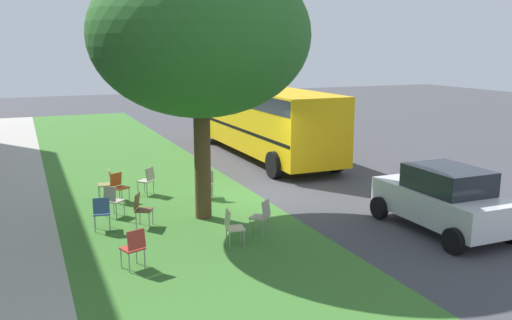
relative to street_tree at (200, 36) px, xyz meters
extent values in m
plane|color=#424247|center=(1.38, -2.46, -4.83)|extent=(80.00, 80.00, 0.00)
cube|color=#3D752D|center=(1.38, 0.74, -4.82)|extent=(48.00, 6.00, 0.01)
cylinder|color=brown|center=(0.00, 0.00, -3.08)|extent=(0.44, 0.44, 3.49)
ellipsoid|color=#2D6B28|center=(0.00, 0.00, 0.02)|extent=(5.66, 5.66, 4.19)
cube|color=brown|center=(-0.13, 1.64, -4.39)|extent=(0.55, 0.55, 0.04)
cube|color=brown|center=(-0.05, 1.80, -4.15)|extent=(0.40, 0.25, 0.40)
cylinder|color=gray|center=(-0.37, 1.57, -4.61)|extent=(0.02, 0.02, 0.42)
cylinder|color=gray|center=(-0.05, 1.41, -4.61)|extent=(0.02, 0.02, 0.42)
cylinder|color=gray|center=(-0.22, 1.87, -4.61)|extent=(0.02, 0.02, 0.42)
cylinder|color=gray|center=(0.10, 1.71, -4.61)|extent=(0.02, 0.02, 0.42)
cube|color=#C64C1E|center=(2.40, 1.81, -4.39)|extent=(0.56, 0.56, 0.04)
cube|color=#C64C1E|center=(2.56, 1.90, -4.15)|extent=(0.27, 0.39, 0.40)
cylinder|color=gray|center=(2.17, 1.89, -4.61)|extent=(0.02, 0.02, 0.42)
cylinder|color=gray|center=(2.35, 1.57, -4.61)|extent=(0.02, 0.02, 0.42)
cylinder|color=gray|center=(2.46, 2.06, -4.61)|extent=(0.02, 0.02, 0.42)
cylinder|color=gray|center=(2.64, 1.74, -4.61)|extent=(0.02, 0.02, 0.42)
cube|color=#B7332D|center=(-2.77, 2.43, -4.39)|extent=(0.51, 0.53, 0.04)
cube|color=#B7332D|center=(-2.94, 2.38, -4.15)|extent=(0.21, 0.41, 0.40)
cylinder|color=gray|center=(-2.55, 2.32, -4.61)|extent=(0.02, 0.02, 0.42)
cylinder|color=gray|center=(-2.66, 2.66, -4.61)|extent=(0.02, 0.02, 0.42)
cylinder|color=gray|center=(-2.87, 2.21, -4.61)|extent=(0.02, 0.02, 0.42)
cylinder|color=gray|center=(-2.99, 2.55, -4.61)|extent=(0.02, 0.02, 0.42)
cube|color=#335184|center=(0.03, 2.67, -4.39)|extent=(0.46, 0.47, 0.04)
cube|color=#335184|center=(-0.15, 2.70, -4.15)|extent=(0.14, 0.41, 0.40)
cylinder|color=gray|center=(0.17, 2.47, -4.61)|extent=(0.02, 0.02, 0.42)
cylinder|color=gray|center=(0.22, 2.83, -4.61)|extent=(0.02, 0.02, 0.42)
cylinder|color=gray|center=(-0.17, 2.52, -4.61)|extent=(0.02, 0.02, 0.42)
cylinder|color=gray|center=(-0.11, 2.88, -4.61)|extent=(0.02, 0.02, 0.42)
cube|color=#ADA393|center=(1.90, -0.70, -4.39)|extent=(0.48, 0.49, 0.04)
cube|color=#ADA393|center=(1.73, -0.67, -4.15)|extent=(0.17, 0.41, 0.40)
cylinder|color=gray|center=(2.03, -0.92, -4.61)|extent=(0.02, 0.02, 0.42)
cylinder|color=gray|center=(2.11, -0.56, -4.61)|extent=(0.02, 0.02, 0.42)
cylinder|color=gray|center=(1.70, -0.84, -4.61)|extent=(0.02, 0.02, 0.42)
cylinder|color=gray|center=(1.77, -0.49, -4.61)|extent=(0.02, 0.02, 0.42)
cube|color=olive|center=(3.00, 2.19, -4.39)|extent=(0.43, 0.41, 0.04)
cube|color=olive|center=(2.99, 2.01, -4.15)|extent=(0.40, 0.09, 0.40)
cylinder|color=gray|center=(3.18, 2.36, -4.61)|extent=(0.02, 0.02, 0.42)
cylinder|color=gray|center=(2.82, 2.36, -4.61)|extent=(0.02, 0.02, 0.42)
cylinder|color=gray|center=(3.17, 2.02, -4.61)|extent=(0.02, 0.02, 0.42)
cylinder|color=gray|center=(2.81, 2.02, -4.61)|extent=(0.02, 0.02, 0.42)
cube|color=#ADA393|center=(1.05, 2.20, -4.39)|extent=(0.58, 0.58, 0.04)
cube|color=#ADA393|center=(0.93, 2.33, -4.15)|extent=(0.35, 0.33, 0.40)
cylinder|color=gray|center=(1.03, 1.95, -4.61)|extent=(0.02, 0.02, 0.42)
cylinder|color=gray|center=(1.29, 2.19, -4.61)|extent=(0.02, 0.02, 0.42)
cylinder|color=gray|center=(0.80, 2.20, -4.61)|extent=(0.02, 0.02, 0.42)
cylinder|color=gray|center=(1.07, 2.44, -4.61)|extent=(0.02, 0.02, 0.42)
cube|color=beige|center=(-2.40, 0.00, -4.39)|extent=(0.47, 0.46, 0.04)
cube|color=beige|center=(-2.37, 0.18, -4.15)|extent=(0.41, 0.14, 0.40)
cylinder|color=gray|center=(-2.60, -0.14, -4.61)|extent=(0.02, 0.02, 0.42)
cylinder|color=gray|center=(-2.25, -0.20, -4.61)|extent=(0.02, 0.02, 0.42)
cylinder|color=gray|center=(-2.55, 0.19, -4.61)|extent=(0.02, 0.02, 0.42)
cylinder|color=gray|center=(-2.20, 0.14, -4.61)|extent=(0.02, 0.02, 0.42)
cube|color=#ADA393|center=(2.97, 0.94, -4.39)|extent=(0.58, 0.58, 0.04)
cube|color=#ADA393|center=(2.84, 0.82, -4.15)|extent=(0.34, 0.35, 0.40)
cylinder|color=gray|center=(3.22, 0.93, -4.61)|extent=(0.02, 0.02, 0.42)
cylinder|color=gray|center=(2.97, 1.19, -4.61)|extent=(0.02, 0.02, 0.42)
cylinder|color=gray|center=(2.97, 0.69, -4.61)|extent=(0.02, 0.02, 0.42)
cylinder|color=gray|center=(2.73, 0.95, -4.61)|extent=(0.02, 0.02, 0.42)
cube|color=#ADA393|center=(-1.86, -0.85, -4.39)|extent=(0.58, 0.58, 0.04)
cube|color=#ADA393|center=(-1.99, -0.97, -4.15)|extent=(0.33, 0.35, 0.40)
cylinder|color=gray|center=(-1.61, -0.86, -4.61)|extent=(0.02, 0.02, 0.42)
cylinder|color=gray|center=(-1.86, -0.60, -4.61)|extent=(0.02, 0.02, 0.42)
cylinder|color=gray|center=(-1.86, -1.09, -4.61)|extent=(0.02, 0.02, 0.42)
cylinder|color=gray|center=(-2.11, -0.83, -4.61)|extent=(0.02, 0.02, 0.42)
cube|color=silver|center=(-3.37, -5.19, -4.15)|extent=(3.70, 1.64, 0.76)
cube|color=#1E232B|center=(-3.52, -5.19, -3.50)|extent=(1.90, 1.44, 0.64)
cylinder|color=black|center=(-1.97, -4.32, -4.53)|extent=(0.60, 0.18, 0.60)
cylinder|color=black|center=(-1.97, -6.06, -4.53)|extent=(0.60, 0.18, 0.60)
cylinder|color=black|center=(-4.77, -4.32, -4.53)|extent=(0.60, 0.18, 0.60)
cylinder|color=black|center=(-4.77, -6.06, -4.53)|extent=(0.60, 0.18, 0.60)
cube|color=yellow|center=(7.38, -4.96, -3.20)|extent=(10.40, 2.44, 2.50)
cube|color=black|center=(7.38, -4.96, -3.55)|extent=(10.30, 2.46, 0.12)
cube|color=black|center=(7.38, -4.96, -2.30)|extent=(10.30, 2.46, 0.56)
cylinder|color=black|center=(11.38, -3.70, -4.35)|extent=(0.96, 0.28, 0.96)
cylinder|color=black|center=(11.38, -6.22, -4.35)|extent=(0.96, 0.28, 0.96)
cylinder|color=black|center=(3.38, -3.70, -4.35)|extent=(0.96, 0.28, 0.96)
cylinder|color=black|center=(3.38, -6.22, -4.35)|extent=(0.96, 0.28, 0.96)
camera|label=1|loc=(-13.70, 4.31, -0.28)|focal=38.44mm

